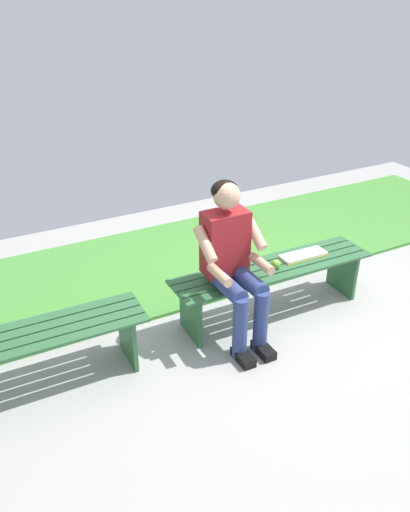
{
  "coord_description": "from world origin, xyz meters",
  "views": [
    {
      "loc": [
        2.17,
        2.95,
        2.52
      ],
      "look_at": [
        0.71,
        0.15,
        0.8
      ],
      "focal_mm": 35.91,
      "sensor_mm": 36.0,
      "label": 1
    }
  ],
  "objects_px": {
    "person_seated": "(233,258)",
    "bench_far": "(19,350)",
    "book_open": "(303,255)",
    "apple": "(276,264)",
    "bench_near": "(273,278)"
  },
  "relations": [
    {
      "from": "person_seated",
      "to": "book_open",
      "type": "bearing_deg",
      "value": -170.4
    },
    {
      "from": "person_seated",
      "to": "book_open",
      "type": "distance_m",
      "value": 0.82
    },
    {
      "from": "person_seated",
      "to": "bench_far",
      "type": "bearing_deg",
      "value": -3.63
    },
    {
      "from": "bench_far",
      "to": "apple",
      "type": "relative_size",
      "value": 22.34
    },
    {
      "from": "apple",
      "to": "bench_far",
      "type": "bearing_deg",
      "value": -0.82
    },
    {
      "from": "bench_far",
      "to": "apple",
      "type": "height_order",
      "value": "apple"
    },
    {
      "from": "bench_near",
      "to": "apple",
      "type": "xyz_separation_m",
      "value": [
        -0.0,
        0.03,
        0.14
      ]
    },
    {
      "from": "bench_far",
      "to": "person_seated",
      "type": "xyz_separation_m",
      "value": [
        -1.58,
        0.1,
        0.35
      ]
    },
    {
      "from": "bench_near",
      "to": "person_seated",
      "type": "relative_size",
      "value": 1.4
    },
    {
      "from": "bench_far",
      "to": "apple",
      "type": "bearing_deg",
      "value": 179.18
    },
    {
      "from": "book_open",
      "to": "apple",
      "type": "bearing_deg",
      "value": 11.66
    },
    {
      "from": "bench_far",
      "to": "book_open",
      "type": "distance_m",
      "value": 2.35
    },
    {
      "from": "bench_near",
      "to": "apple",
      "type": "height_order",
      "value": "apple"
    },
    {
      "from": "bench_near",
      "to": "person_seated",
      "type": "bearing_deg",
      "value": 12.54
    },
    {
      "from": "person_seated",
      "to": "apple",
      "type": "distance_m",
      "value": 0.5
    }
  ]
}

